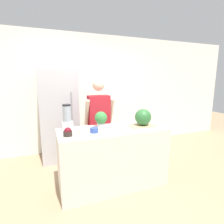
# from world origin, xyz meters

# --- Properties ---
(ground_plane) EXTENTS (14.00, 14.00, 0.00)m
(ground_plane) POSITION_xyz_m (0.00, 0.00, 0.00)
(ground_plane) COLOR tan
(wall_back) EXTENTS (8.00, 0.06, 2.60)m
(wall_back) POSITION_xyz_m (0.00, 1.97, 1.30)
(wall_back) COLOR white
(wall_back) RESTS_ON ground_plane
(counter_island) EXTENTS (1.59, 0.64, 0.89)m
(counter_island) POSITION_xyz_m (0.00, 0.32, 0.44)
(counter_island) COLOR beige
(counter_island) RESTS_ON ground_plane
(refrigerator) EXTENTS (0.71, 0.69, 1.79)m
(refrigerator) POSITION_xyz_m (-0.67, 1.59, 0.89)
(refrigerator) COLOR #B7B7BC
(refrigerator) RESTS_ON ground_plane
(person) EXTENTS (0.52, 0.26, 1.62)m
(person) POSITION_xyz_m (-0.02, 0.99, 0.83)
(person) COLOR #333338
(person) RESTS_ON ground_plane
(cutting_board) EXTENTS (0.43, 0.24, 0.01)m
(cutting_board) POSITION_xyz_m (0.50, 0.31, 0.90)
(cutting_board) COLOR tan
(cutting_board) RESTS_ON counter_island
(watermelon) EXTENTS (0.26, 0.26, 0.26)m
(watermelon) POSITION_xyz_m (0.50, 0.32, 1.03)
(watermelon) COLOR #2D6B33
(watermelon) RESTS_ON cutting_board
(bowl_cherries) EXTENTS (0.12, 0.12, 0.11)m
(bowl_cherries) POSITION_xyz_m (-0.66, 0.23, 0.94)
(bowl_cherries) COLOR #2D231E
(bowl_cherries) RESTS_ON counter_island
(bowl_cream) EXTENTS (0.13, 0.13, 0.11)m
(bowl_cream) POSITION_xyz_m (-0.46, 0.26, 0.93)
(bowl_cream) COLOR white
(bowl_cream) RESTS_ON counter_island
(bowl_small_blue) EXTENTS (0.12, 0.12, 0.07)m
(bowl_small_blue) POSITION_xyz_m (-0.30, 0.25, 0.92)
(bowl_small_blue) COLOR #334C9E
(bowl_small_blue) RESTS_ON counter_island
(blender) EXTENTS (0.15, 0.15, 0.37)m
(blender) POSITION_xyz_m (-0.63, 0.52, 1.06)
(blender) COLOR silver
(blender) RESTS_ON counter_island
(potted_plant) EXTENTS (0.19, 0.19, 0.25)m
(potted_plant) POSITION_xyz_m (-0.14, 0.47, 1.02)
(potted_plant) COLOR beige
(potted_plant) RESTS_ON counter_island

